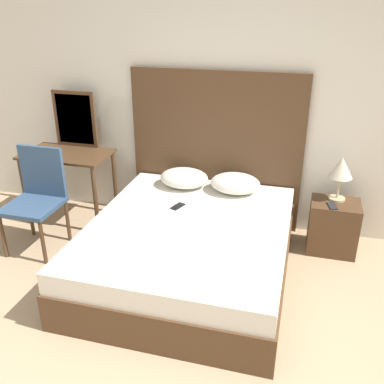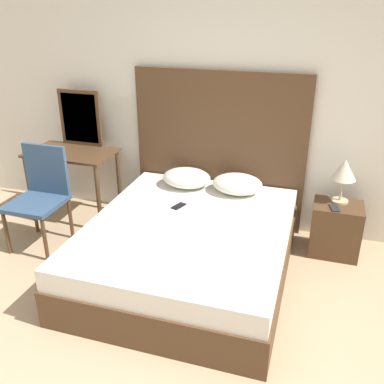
% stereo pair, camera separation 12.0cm
% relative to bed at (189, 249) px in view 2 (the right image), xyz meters
% --- Properties ---
extents(wall_back, '(10.00, 0.06, 2.70)m').
position_rel_bed_xyz_m(wall_back, '(0.14, 1.10, 1.10)').
color(wall_back, silver).
rests_on(wall_back, ground_plane).
extents(bed, '(1.69, 2.01, 0.50)m').
position_rel_bed_xyz_m(bed, '(0.00, 0.00, 0.00)').
color(bed, '#4C331E').
rests_on(bed, ground_plane).
extents(headboard, '(1.77, 0.05, 1.62)m').
position_rel_bed_xyz_m(headboard, '(-0.00, 1.03, 0.57)').
color(headboard, '#4C331E').
rests_on(headboard, ground_plane).
extents(pillow_left, '(0.49, 0.40, 0.18)m').
position_rel_bed_xyz_m(pillow_left, '(-0.26, 0.76, 0.34)').
color(pillow_left, silver).
rests_on(pillow_left, bed).
extents(pillow_right, '(0.49, 0.40, 0.18)m').
position_rel_bed_xyz_m(pillow_right, '(0.26, 0.76, 0.34)').
color(pillow_right, silver).
rests_on(pillow_right, bed).
extents(phone_on_bed, '(0.12, 0.16, 0.01)m').
position_rel_bed_xyz_m(phone_on_bed, '(-0.19, 0.28, 0.26)').
color(phone_on_bed, black).
rests_on(phone_on_bed, bed).
extents(nightstand, '(0.45, 0.36, 0.51)m').
position_rel_bed_xyz_m(nightstand, '(1.22, 0.73, 0.01)').
color(nightstand, '#4C331E').
rests_on(nightstand, ground_plane).
extents(table_lamp, '(0.22, 0.22, 0.42)m').
position_rel_bed_xyz_m(table_lamp, '(1.23, 0.81, 0.57)').
color(table_lamp, tan).
rests_on(table_lamp, nightstand).
extents(phone_on_nightstand, '(0.10, 0.16, 0.01)m').
position_rel_bed_xyz_m(phone_on_nightstand, '(1.18, 0.64, 0.27)').
color(phone_on_nightstand, '#232328').
rests_on(phone_on_nightstand, nightstand).
extents(vanity_desk, '(0.91, 0.55, 0.76)m').
position_rel_bed_xyz_m(vanity_desk, '(-1.52, 0.68, 0.38)').
color(vanity_desk, '#4C331E').
rests_on(vanity_desk, ground_plane).
extents(vanity_mirror, '(0.48, 0.03, 0.60)m').
position_rel_bed_xyz_m(vanity_mirror, '(-1.52, 0.93, 0.82)').
color(vanity_mirror, '#4C331E').
rests_on(vanity_mirror, vanity_desk).
extents(chair, '(0.48, 0.49, 0.98)m').
position_rel_bed_xyz_m(chair, '(-1.53, 0.11, 0.30)').
color(chair, '#334C6B').
rests_on(chair, ground_plane).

